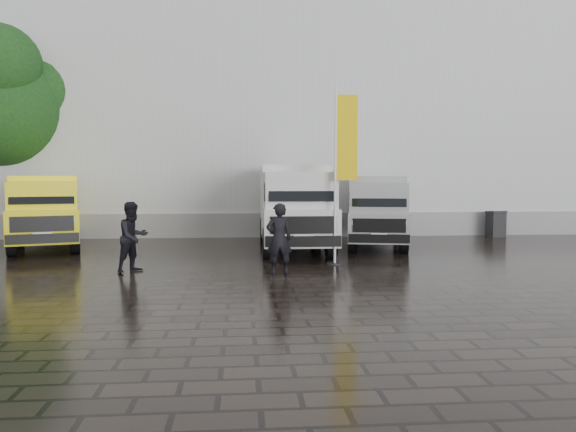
# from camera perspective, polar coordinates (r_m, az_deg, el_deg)

# --- Properties ---
(ground) EXTENTS (120.00, 120.00, 0.00)m
(ground) POSITION_cam_1_polar(r_m,az_deg,el_deg) (15.61, 2.90, -5.24)
(ground) COLOR black
(ground) RESTS_ON ground
(exhibition_hall) EXTENTS (44.00, 16.00, 12.00)m
(exhibition_hall) POSITION_cam_1_polar(r_m,az_deg,el_deg) (31.72, 2.65, 10.34)
(exhibition_hall) COLOR silver
(exhibition_hall) RESTS_ON ground
(hall_plinth) EXTENTS (44.00, 0.15, 1.00)m
(hall_plinth) POSITION_cam_1_polar(r_m,az_deg,el_deg) (23.66, 5.13, -0.87)
(hall_plinth) COLOR gray
(hall_plinth) RESTS_ON ground
(van_yellow) EXTENTS (3.64, 5.88, 2.54)m
(van_yellow) POSITION_cam_1_polar(r_m,az_deg,el_deg) (21.31, -23.48, 0.35)
(van_yellow) COLOR #FFEA0D
(van_yellow) RESTS_ON ground
(van_white) EXTENTS (2.34, 6.71, 2.89)m
(van_white) POSITION_cam_1_polar(r_m,az_deg,el_deg) (19.32, 0.63, 0.86)
(van_white) COLOR silver
(van_white) RESTS_ON ground
(van_silver) EXTENTS (3.13, 6.09, 2.52)m
(van_silver) POSITION_cam_1_polar(r_m,az_deg,el_deg) (20.60, 9.01, 0.49)
(van_silver) COLOR #B5B8BA
(van_silver) RESTS_ON ground
(flagpole) EXTENTS (0.88, 0.50, 5.02)m
(flagpole) POSITION_cam_1_polar(r_m,az_deg,el_deg) (16.07, 5.48, 5.05)
(flagpole) COLOR black
(flagpole) RESTS_ON ground
(tree) EXTENTS (4.83, 4.83, 8.66)m
(tree) POSITION_cam_1_polar(r_m,az_deg,el_deg) (26.03, -26.89, 10.32)
(tree) COLOR black
(tree) RESTS_ON ground
(wheelie_bin) EXTENTS (0.72, 0.72, 1.08)m
(wheelie_bin) POSITION_cam_1_polar(r_m,az_deg,el_deg) (25.05, 20.36, -0.74)
(wheelie_bin) COLOR black
(wheelie_bin) RESTS_ON ground
(person_front) EXTENTS (0.70, 0.49, 1.84)m
(person_front) POSITION_cam_1_polar(r_m,az_deg,el_deg) (14.40, -0.93, -2.33)
(person_front) COLOR black
(person_front) RESTS_ON ground
(person_tent) EXTENTS (1.12, 1.14, 1.85)m
(person_tent) POSITION_cam_1_polar(r_m,az_deg,el_deg) (15.35, -15.46, -2.06)
(person_tent) COLOR black
(person_tent) RESTS_ON ground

